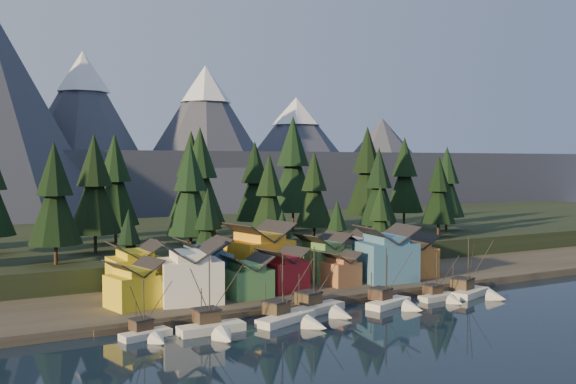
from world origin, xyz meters
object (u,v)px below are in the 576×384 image
boat_1 (214,319)px  house_front_1 (190,270)px  boat_3 (322,300)px  house_back_1 (203,264)px  house_front_0 (134,283)px  boat_4 (394,295)px  boat_6 (476,284)px  boat_2 (292,310)px  house_back_0 (135,267)px  boat_0 (148,326)px  boat_5 (442,291)px

boat_1 → house_front_1: (2.12, 16.23, 4.64)m
boat_3 → house_back_1: size_ratio=1.26×
boat_3 → house_front_0: (-28.36, 13.73, 3.29)m
boat_4 → boat_6: bearing=-20.0°
house_front_0 → house_front_1: house_front_1 is taller
boat_2 → house_back_0: bearing=102.7°
boat_4 → house_back_0: 46.78m
boat_0 → house_back_0: house_back_0 is taller
house_front_1 → boat_3: bearing=-25.5°
boat_6 → house_front_0: (-61.02, 16.46, 3.15)m
boat_4 → house_back_1: size_ratio=1.17×
boat_0 → boat_3: 30.32m
boat_4 → house_front_0: size_ratio=1.25×
house_front_0 → boat_1: bearing=-79.1°
boat_0 → house_back_0: 25.21m
house_back_0 → boat_5: bearing=-28.0°
boat_1 → house_front_0: boat_1 is taller
boat_1 → boat_6: (53.60, 0.48, 0.11)m
boat_1 → boat_4: 34.48m
house_back_1 → boat_4: bearing=-38.2°
boat_0 → boat_2: 22.72m
boat_4 → boat_5: (11.24, 0.06, -0.33)m
house_front_0 → house_front_1: size_ratio=0.80×
boat_0 → boat_4: size_ratio=0.85×
boat_6 → house_back_0: (-58.21, 25.98, 4.08)m
boat_3 → house_front_0: size_ratio=1.35×
boat_0 → boat_1: boat_1 is taller
boat_5 → house_back_0: house_back_0 is taller
boat_2 → boat_5: (32.46, 1.33, -0.29)m
boat_0 → house_front_0: (1.94, 14.80, 3.66)m
boat_1 → house_front_0: size_ratio=1.33×
boat_0 → boat_6: bearing=-13.5°
boat_0 → boat_3: (30.30, 1.08, 0.37)m
boat_2 → house_front_0: bearing=119.2°
boat_2 → boat_3: size_ratio=0.99×
house_front_0 → house_back_1: (14.75, 6.37, 1.09)m
boat_3 → boat_5: (24.76, -2.05, -0.45)m
boat_3 → house_front_0: bearing=137.9°
boat_0 → house_front_1: house_front_1 is taller
boat_6 → house_front_0: boat_6 is taller
boat_3 → boat_6: bearing=-21.0°
boat_1 → boat_6: size_ratio=0.99×
house_back_1 → boat_3: bearing=-54.8°
house_back_1 → house_front_0: bearing=-155.5°
boat_1 → boat_5: size_ratio=1.26×
boat_1 → boat_4: bearing=1.4°
boat_3 → house_back_1: house_back_1 is taller
boat_0 → house_front_1: (11.48, 14.10, 5.05)m
boat_3 → boat_0: bearing=165.8°
boat_1 → boat_5: boat_1 is taller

